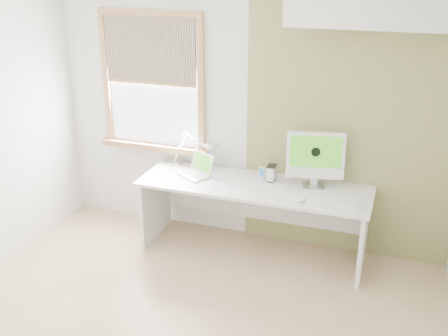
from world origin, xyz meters
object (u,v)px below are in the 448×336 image
at_px(desk, 255,201).
at_px(imac, 315,157).
at_px(laptop, 198,170).
at_px(external_drive, 272,173).
at_px(desk_lamp, 204,152).

relative_size(desk, imac, 4.07).
height_order(laptop, external_drive, laptop).
relative_size(laptop, imac, 0.72).
xyz_separation_m(desk_lamp, external_drive, (0.71, -0.06, -0.11)).
distance_m(desk_lamp, laptop, 0.21).
bearing_deg(desk, external_drive, 34.18).
bearing_deg(imac, desk, -169.57).
bearing_deg(desk_lamp, desk, -14.48).
height_order(desk, desk_lamp, desk_lamp).
relative_size(desk, external_drive, 13.99).
bearing_deg(laptop, imac, 5.27).
bearing_deg(laptop, desk, 0.54).
height_order(desk_lamp, external_drive, desk_lamp).
height_order(desk_lamp, imac, imac).
height_order(desk, external_drive, external_drive).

